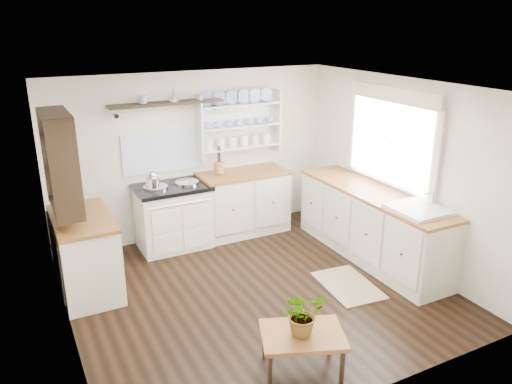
% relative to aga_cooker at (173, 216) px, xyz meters
% --- Properties ---
extents(floor, '(4.00, 3.80, 0.01)m').
position_rel_aga_cooker_xyz_m(floor, '(0.46, -1.57, -0.44)').
color(floor, black).
rests_on(floor, ground).
extents(wall_back, '(4.00, 0.02, 2.30)m').
position_rel_aga_cooker_xyz_m(wall_back, '(0.46, 0.33, 0.71)').
color(wall_back, silver).
rests_on(wall_back, ground).
extents(wall_right, '(0.02, 3.80, 2.30)m').
position_rel_aga_cooker_xyz_m(wall_right, '(2.46, -1.57, 0.71)').
color(wall_right, silver).
rests_on(wall_right, ground).
extents(wall_left, '(0.02, 3.80, 2.30)m').
position_rel_aga_cooker_xyz_m(wall_left, '(-1.54, -1.57, 0.71)').
color(wall_left, silver).
rests_on(wall_left, ground).
extents(ceiling, '(4.00, 3.80, 0.01)m').
position_rel_aga_cooker_xyz_m(ceiling, '(0.46, -1.57, 1.86)').
color(ceiling, white).
rests_on(ceiling, wall_back).
extents(window, '(0.08, 1.55, 1.22)m').
position_rel_aga_cooker_xyz_m(window, '(2.41, -1.42, 1.12)').
color(window, white).
rests_on(window, wall_right).
extents(aga_cooker, '(0.97, 0.68, 0.90)m').
position_rel_aga_cooker_xyz_m(aga_cooker, '(0.00, 0.00, 0.00)').
color(aga_cooker, white).
rests_on(aga_cooker, floor).
extents(back_cabinets, '(1.27, 0.63, 0.90)m').
position_rel_aga_cooker_xyz_m(back_cabinets, '(1.06, 0.03, 0.02)').
color(back_cabinets, white).
rests_on(back_cabinets, floor).
extents(right_cabinets, '(0.62, 2.43, 0.90)m').
position_rel_aga_cooker_xyz_m(right_cabinets, '(2.16, -1.47, 0.02)').
color(right_cabinets, white).
rests_on(right_cabinets, floor).
extents(belfast_sink, '(0.55, 0.60, 0.45)m').
position_rel_aga_cooker_xyz_m(belfast_sink, '(2.16, -2.22, 0.36)').
color(belfast_sink, white).
rests_on(belfast_sink, right_cabinets).
extents(left_cabinets, '(0.62, 1.13, 0.90)m').
position_rel_aga_cooker_xyz_m(left_cabinets, '(-1.24, -0.67, 0.02)').
color(left_cabinets, white).
rests_on(left_cabinets, floor).
extents(plate_rack, '(1.20, 0.22, 0.90)m').
position_rel_aga_cooker_xyz_m(plate_rack, '(1.11, 0.29, 1.11)').
color(plate_rack, white).
rests_on(plate_rack, wall_back).
extents(high_shelf, '(1.50, 0.29, 0.16)m').
position_rel_aga_cooker_xyz_m(high_shelf, '(0.06, 0.21, 1.47)').
color(high_shelf, black).
rests_on(high_shelf, wall_back).
extents(left_shelving, '(0.28, 0.80, 1.05)m').
position_rel_aga_cooker_xyz_m(left_shelving, '(-1.38, -0.67, 1.11)').
color(left_shelving, black).
rests_on(left_shelving, wall_left).
extents(kettle, '(0.17, 0.17, 0.20)m').
position_rel_aga_cooker_xyz_m(kettle, '(-0.28, -0.12, 0.59)').
color(kettle, silver).
rests_on(kettle, aga_cooker).
extents(utensil_crock, '(0.14, 0.14, 0.16)m').
position_rel_aga_cooker_xyz_m(utensil_crock, '(0.73, 0.11, 0.55)').
color(utensil_crock, '#AD5F3F').
rests_on(utensil_crock, back_cabinets).
extents(center_table, '(0.85, 0.73, 0.39)m').
position_rel_aga_cooker_xyz_m(center_table, '(0.17, -2.97, -0.10)').
color(center_table, brown).
rests_on(center_table, floor).
extents(potted_plant, '(0.38, 0.33, 0.40)m').
position_rel_aga_cooker_xyz_m(potted_plant, '(0.17, -2.97, 0.14)').
color(potted_plant, '#3F7233').
rests_on(potted_plant, center_table).
extents(floor_rug, '(0.63, 0.90, 0.02)m').
position_rel_aga_cooker_xyz_m(floor_rug, '(1.45, -1.96, -0.43)').
color(floor_rug, '#8A6E50').
rests_on(floor_rug, floor).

